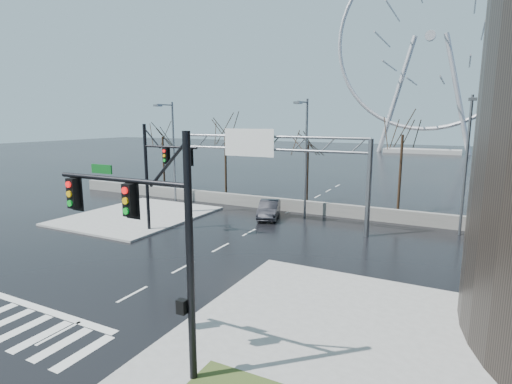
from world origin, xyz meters
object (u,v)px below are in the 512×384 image
Objects in this scene: ferris_wheel at (430,44)px; car at (269,209)px; sign_gantry at (262,160)px; signal_mast_near at (153,231)px; signal_mast_far at (158,168)px.

car is (-5.63, -78.19, -25.39)m from ferris_wheel.
sign_gantry is 0.32× the size of ferris_wheel.
car is (-5.78, 20.85, -4.12)m from signal_mast_near.
ferris_wheel is at bearing 67.68° from car.
signal_mast_far reaches higher than car.
signal_mast_near is at bearing -92.71° from car.
signal_mast_far is at bearing -141.88° from car.
ferris_wheel is at bearing 82.80° from signal_mast_far.
sign_gantry is at bearing 106.19° from signal_mast_near.
signal_mast_far is 8.14m from sign_gantry.
ferris_wheel is at bearing 90.08° from signal_mast_near.
sign_gantry is (5.49, 6.00, 0.35)m from signal_mast_far.
signal_mast_near is 1.76× the size of car.
sign_gantry reaches higher than car.
signal_mast_near reaches higher than car.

